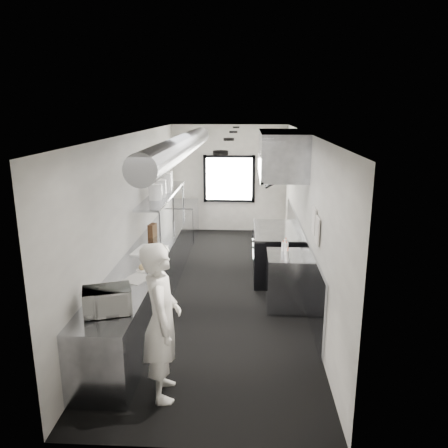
# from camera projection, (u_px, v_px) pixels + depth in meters

# --- Properties ---
(floor) EXTENTS (3.00, 8.00, 0.01)m
(floor) POSITION_uv_depth(u_px,v_px,m) (220.00, 288.00, 8.20)
(floor) COLOR black
(floor) RESTS_ON ground
(ceiling) EXTENTS (3.00, 8.00, 0.01)m
(ceiling) POSITION_uv_depth(u_px,v_px,m) (219.00, 133.00, 7.48)
(ceiling) COLOR silver
(ceiling) RESTS_ON wall_back
(wall_back) EXTENTS (3.00, 0.02, 2.80)m
(wall_back) POSITION_uv_depth(u_px,v_px,m) (229.00, 179.00, 11.70)
(wall_back) COLOR silver
(wall_back) RESTS_ON floor
(wall_front) EXTENTS (3.00, 0.02, 2.80)m
(wall_front) POSITION_uv_depth(u_px,v_px,m) (192.00, 318.00, 3.98)
(wall_front) COLOR silver
(wall_front) RESTS_ON floor
(wall_left) EXTENTS (0.02, 8.00, 2.80)m
(wall_left) POSITION_uv_depth(u_px,v_px,m) (136.00, 213.00, 7.92)
(wall_left) COLOR silver
(wall_left) RESTS_ON floor
(wall_right) EXTENTS (0.02, 8.00, 2.80)m
(wall_right) POSITION_uv_depth(u_px,v_px,m) (305.00, 215.00, 7.76)
(wall_right) COLOR silver
(wall_right) RESTS_ON floor
(wall_cladding) EXTENTS (0.03, 5.50, 1.10)m
(wall_cladding) POSITION_uv_depth(u_px,v_px,m) (300.00, 256.00, 8.27)
(wall_cladding) COLOR gray
(wall_cladding) RESTS_ON wall_right
(hvac_duct) EXTENTS (0.40, 6.40, 0.40)m
(hvac_duct) POSITION_uv_depth(u_px,v_px,m) (182.00, 146.00, 7.97)
(hvac_duct) COLOR gray
(hvac_duct) RESTS_ON ceiling
(service_window) EXTENTS (1.36, 0.05, 1.25)m
(service_window) POSITION_uv_depth(u_px,v_px,m) (229.00, 179.00, 11.67)
(service_window) COLOR white
(service_window) RESTS_ON wall_back
(exhaust_hood) EXTENTS (0.81, 2.20, 0.88)m
(exhaust_hood) POSITION_uv_depth(u_px,v_px,m) (281.00, 154.00, 8.21)
(exhaust_hood) COLOR gray
(exhaust_hood) RESTS_ON ceiling
(prep_counter) EXTENTS (0.70, 6.00, 0.90)m
(prep_counter) POSITION_uv_depth(u_px,v_px,m) (151.00, 274.00, 7.66)
(prep_counter) COLOR gray
(prep_counter) RESTS_ON floor
(pass_shelf) EXTENTS (0.45, 3.00, 0.68)m
(pass_shelf) POSITION_uv_depth(u_px,v_px,m) (163.00, 195.00, 8.83)
(pass_shelf) COLOR gray
(pass_shelf) RESTS_ON prep_counter
(range) EXTENTS (0.88, 1.60, 0.94)m
(range) POSITION_uv_depth(u_px,v_px,m) (275.00, 253.00, 8.70)
(range) COLOR black
(range) RESTS_ON floor
(bottle_station) EXTENTS (0.65, 0.80, 0.90)m
(bottle_station) POSITION_uv_depth(u_px,v_px,m) (287.00, 281.00, 7.35)
(bottle_station) COLOR gray
(bottle_station) RESTS_ON floor
(far_work_table) EXTENTS (0.70, 1.20, 0.90)m
(far_work_table) POSITION_uv_depth(u_px,v_px,m) (182.00, 221.00, 11.23)
(far_work_table) COLOR gray
(far_work_table) RESTS_ON floor
(notice_sheet_a) EXTENTS (0.02, 0.28, 0.38)m
(notice_sheet_a) POSITION_uv_depth(u_px,v_px,m) (314.00, 221.00, 6.55)
(notice_sheet_a) COLOR silver
(notice_sheet_a) RESTS_ON wall_right
(notice_sheet_b) EXTENTS (0.02, 0.28, 0.38)m
(notice_sheet_b) POSITION_uv_depth(u_px,v_px,m) (317.00, 231.00, 6.23)
(notice_sheet_b) COLOR silver
(notice_sheet_b) RESTS_ON wall_right
(line_cook) EXTENTS (0.55, 0.74, 1.83)m
(line_cook) POSITION_uv_depth(u_px,v_px,m) (162.00, 321.00, 4.95)
(line_cook) COLOR silver
(line_cook) RESTS_ON floor
(microwave) EXTENTS (0.60, 0.53, 0.30)m
(microwave) POSITION_uv_depth(u_px,v_px,m) (107.00, 301.00, 5.16)
(microwave) COLOR white
(microwave) RESTS_ON prep_counter
(deli_tub_a) EXTENTS (0.15, 0.15, 0.10)m
(deli_tub_a) POSITION_uv_depth(u_px,v_px,m) (103.00, 295.00, 5.54)
(deli_tub_a) COLOR silver
(deli_tub_a) RESTS_ON prep_counter
(deli_tub_b) EXTENTS (0.15, 0.15, 0.09)m
(deli_tub_b) POSITION_uv_depth(u_px,v_px,m) (103.00, 295.00, 5.56)
(deli_tub_b) COLOR silver
(deli_tub_b) RESTS_ON prep_counter
(newspaper) EXTENTS (0.42, 0.46, 0.01)m
(newspaper) POSITION_uv_depth(u_px,v_px,m) (137.00, 279.00, 6.21)
(newspaper) COLOR silver
(newspaper) RESTS_ON prep_counter
(small_plate) EXTENTS (0.19, 0.19, 0.01)m
(small_plate) POSITION_uv_depth(u_px,v_px,m) (142.00, 270.00, 6.52)
(small_plate) COLOR white
(small_plate) RESTS_ON prep_counter
(pastry) EXTENTS (0.09, 0.09, 0.09)m
(pastry) POSITION_uv_depth(u_px,v_px,m) (142.00, 267.00, 6.50)
(pastry) COLOR tan
(pastry) RESTS_ON small_plate
(cutting_board) EXTENTS (0.54, 0.68, 0.02)m
(cutting_board) POSITION_uv_depth(u_px,v_px,m) (149.00, 250.00, 7.42)
(cutting_board) COLOR white
(cutting_board) RESTS_ON prep_counter
(knife_block) EXTENTS (0.14, 0.24, 0.24)m
(knife_block) POSITION_uv_depth(u_px,v_px,m) (152.00, 230.00, 8.22)
(knife_block) COLOR brown
(knife_block) RESTS_ON prep_counter
(plate_stack_a) EXTENTS (0.27, 0.27, 0.29)m
(plate_stack_a) POSITION_uv_depth(u_px,v_px,m) (155.00, 192.00, 8.18)
(plate_stack_a) COLOR white
(plate_stack_a) RESTS_ON pass_shelf
(plate_stack_b) EXTENTS (0.33, 0.33, 0.33)m
(plate_stack_b) POSITION_uv_depth(u_px,v_px,m) (159.00, 188.00, 8.43)
(plate_stack_b) COLOR white
(plate_stack_b) RESTS_ON pass_shelf
(plate_stack_c) EXTENTS (0.28, 0.28, 0.38)m
(plate_stack_c) POSITION_uv_depth(u_px,v_px,m) (165.00, 183.00, 8.92)
(plate_stack_c) COLOR white
(plate_stack_c) RESTS_ON pass_shelf
(plate_stack_d) EXTENTS (0.24, 0.24, 0.36)m
(plate_stack_d) POSITION_uv_depth(u_px,v_px,m) (167.00, 180.00, 9.32)
(plate_stack_d) COLOR white
(plate_stack_d) RESTS_ON pass_shelf
(squeeze_bottle_a) EXTENTS (0.07, 0.07, 0.17)m
(squeeze_bottle_a) POSITION_uv_depth(u_px,v_px,m) (288.00, 256.00, 6.92)
(squeeze_bottle_a) COLOR white
(squeeze_bottle_a) RESTS_ON bottle_station
(squeeze_bottle_b) EXTENTS (0.07, 0.07, 0.17)m
(squeeze_bottle_b) POSITION_uv_depth(u_px,v_px,m) (288.00, 254.00, 7.03)
(squeeze_bottle_b) COLOR white
(squeeze_bottle_b) RESTS_ON bottle_station
(squeeze_bottle_c) EXTENTS (0.08, 0.08, 0.20)m
(squeeze_bottle_c) POSITION_uv_depth(u_px,v_px,m) (286.00, 249.00, 7.23)
(squeeze_bottle_c) COLOR white
(squeeze_bottle_c) RESTS_ON bottle_station
(squeeze_bottle_d) EXTENTS (0.06, 0.06, 0.16)m
(squeeze_bottle_d) POSITION_uv_depth(u_px,v_px,m) (283.00, 246.00, 7.40)
(squeeze_bottle_d) COLOR white
(squeeze_bottle_d) RESTS_ON bottle_station
(squeeze_bottle_e) EXTENTS (0.08, 0.08, 0.19)m
(squeeze_bottle_e) POSITION_uv_depth(u_px,v_px,m) (286.00, 244.00, 7.46)
(squeeze_bottle_e) COLOR white
(squeeze_bottle_e) RESTS_ON bottle_station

